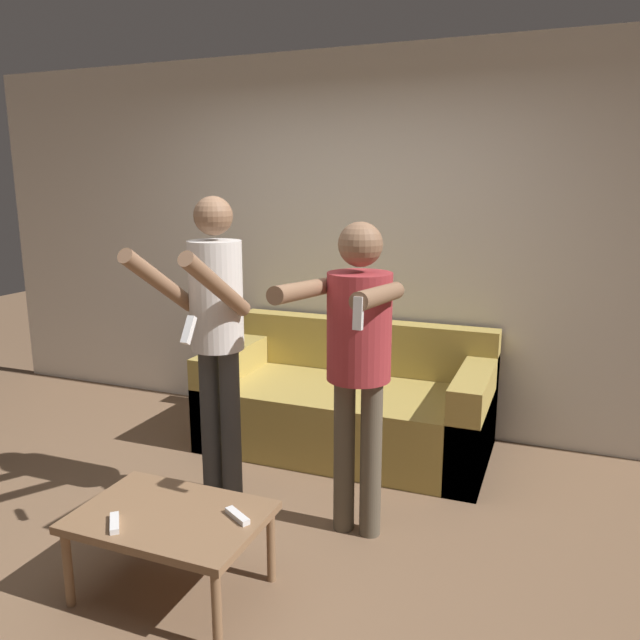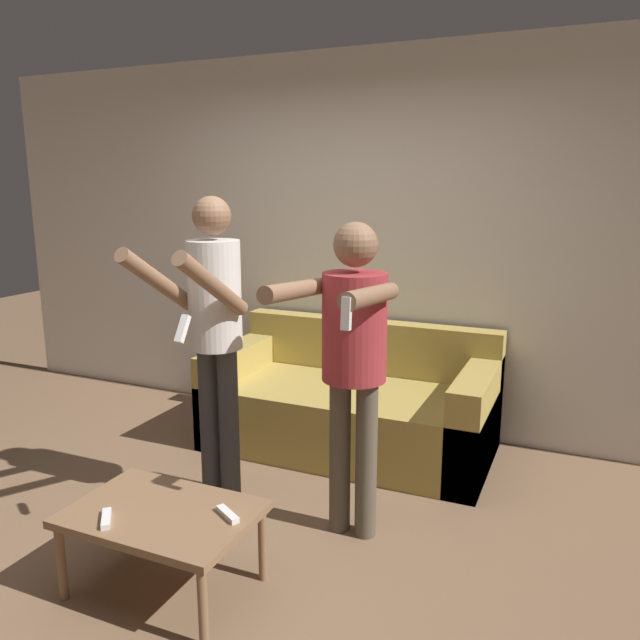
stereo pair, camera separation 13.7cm
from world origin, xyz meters
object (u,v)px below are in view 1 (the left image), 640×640
object	(u,v)px
person_standing_right	(358,346)
coffee_table	(171,522)
person_standing_left	(215,323)
remote_far	(237,516)
remote_near	(115,523)
couch	(348,406)

from	to	relation	value
person_standing_right	coffee_table	world-z (taller)	person_standing_right
person_standing_left	remote_far	size ratio (longest dim) A/B	11.66
person_standing_right	remote_near	distance (m)	1.34
coffee_table	person_standing_left	bearing A→B (deg)	105.06
person_standing_right	remote_near	xyz separation A→B (m)	(-0.75, -0.93, -0.61)
person_standing_right	remote_near	bearing A→B (deg)	-129.12
remote_near	coffee_table	bearing A→B (deg)	47.27
couch	remote_far	size ratio (longest dim) A/B	12.84
person_standing_right	person_standing_left	bearing A→B (deg)	-179.97
couch	person_standing_right	bearing A→B (deg)	-68.97
couch	remote_far	distance (m)	1.73
remote_near	remote_far	world-z (taller)	same
couch	remote_near	xyz separation A→B (m)	(-0.35, -1.97, 0.11)
couch	person_standing_left	size ratio (longest dim) A/B	1.10
coffee_table	remote_far	xyz separation A→B (m)	(0.29, 0.07, 0.05)
person_standing_left	coffee_table	world-z (taller)	person_standing_left
coffee_table	remote_far	world-z (taller)	remote_far
remote_near	remote_far	distance (m)	0.51
couch	person_standing_right	world-z (taller)	person_standing_right
person_standing_left	remote_far	distance (m)	1.07
person_standing_right	remote_far	size ratio (longest dim) A/B	10.90
coffee_table	remote_far	bearing A→B (deg)	13.41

